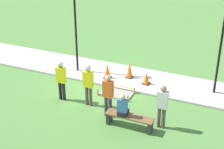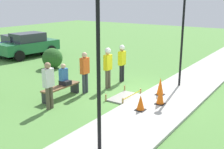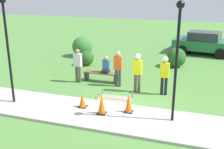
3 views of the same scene
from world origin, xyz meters
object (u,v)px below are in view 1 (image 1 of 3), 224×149
bystander_in_orange_shirt (108,93)px  person_seated_on_bench (123,107)px  park_bench (129,119)px  worker_assistant (61,77)px  lamppost_far (223,32)px  traffic_cone_far_patch (130,70)px  traffic_cone_near_patch (146,78)px  bystander_in_gray_shirt (162,104)px  worker_supervisor (88,81)px  traffic_cone_sidewalk_edge (107,71)px  lamppost_near (75,17)px

bystander_in_orange_shirt → person_seated_on_bench: bearing=150.2°
park_bench → worker_assistant: 3.59m
park_bench → lamppost_far: lamppost_far is taller
traffic_cone_far_patch → bystander_in_orange_shirt: (-0.38, 3.38, 0.54)m
bystander_in_orange_shirt → lamppost_far: lamppost_far is taller
person_seated_on_bench → traffic_cone_near_patch: bearing=-86.4°
bystander_in_orange_shirt → bystander_in_gray_shirt: size_ratio=1.01×
bystander_in_orange_shirt → bystander_in_gray_shirt: bearing=-178.1°
worker_supervisor → traffic_cone_sidewalk_edge: bearing=-84.1°
traffic_cone_near_patch → traffic_cone_far_patch: 1.02m
lamppost_near → lamppost_far: lamppost_far is taller
worker_supervisor → bystander_in_gray_shirt: worker_supervisor is taller
bystander_in_orange_shirt → lamppost_far: size_ratio=0.41×
worker_supervisor → bystander_in_orange_shirt: worker_supervisor is taller
traffic_cone_far_patch → bystander_in_gray_shirt: size_ratio=0.45×
lamppost_near → bystander_in_gray_shirt: bearing=150.0°
traffic_cone_sidewalk_edge → person_seated_on_bench: bearing=122.4°
bystander_in_orange_shirt → lamppost_near: (3.08, -3.10, 1.87)m
bystander_in_orange_shirt → lamppost_near: size_ratio=0.42×
traffic_cone_sidewalk_edge → park_bench: (-2.41, 3.34, -0.10)m
traffic_cone_sidewalk_edge → bystander_in_gray_shirt: 4.56m
traffic_cone_far_patch → traffic_cone_sidewalk_edge: bearing=25.2°
traffic_cone_near_patch → traffic_cone_sidewalk_edge: size_ratio=0.79×
bystander_in_gray_shirt → lamppost_far: 4.18m
traffic_cone_far_patch → worker_assistant: worker_assistant is taller
person_seated_on_bench → bystander_in_orange_shirt: (0.80, -0.46, 0.17)m
worker_supervisor → bystander_in_orange_shirt: bearing=157.9°
traffic_cone_sidewalk_edge → bystander_in_orange_shirt: 3.27m
traffic_cone_sidewalk_edge → bystander_in_gray_shirt: bystander_in_gray_shirt is taller
bystander_in_orange_shirt → lamppost_near: bearing=-45.2°
person_seated_on_bench → bystander_in_orange_shirt: size_ratio=0.49×
traffic_cone_near_patch → lamppost_far: bearing=-171.9°
worker_supervisor → worker_assistant: (1.26, 0.05, -0.04)m
worker_assistant → person_seated_on_bench: bearing=164.9°
bystander_in_orange_shirt → worker_assistant: bearing=-9.5°
bystander_in_gray_shirt → person_seated_on_bench: bearing=21.4°
park_bench → lamppost_near: lamppost_near is taller
person_seated_on_bench → worker_assistant: (3.16, -0.85, 0.25)m
traffic_cone_far_patch → traffic_cone_sidewalk_edge: 1.07m
bystander_in_gray_shirt → traffic_cone_far_patch: bearing=-52.5°
lamppost_far → traffic_cone_near_patch: bearing=8.1°
traffic_cone_far_patch → worker_assistant: (1.97, 2.99, 0.61)m
person_seated_on_bench → lamppost_near: (3.88, -3.56, 2.04)m
worker_supervisor → lamppost_near: 3.75m
traffic_cone_sidewalk_edge → person_seated_on_bench: size_ratio=0.83×
park_bench → worker_assistant: size_ratio=1.01×
worker_assistant → lamppost_near: bearing=-75.0°
person_seated_on_bench → lamppost_far: lamppost_far is taller
traffic_cone_near_patch → traffic_cone_far_patch: (0.96, -0.32, 0.11)m
park_bench → bystander_in_gray_shirt: (-1.09, -0.48, 0.66)m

